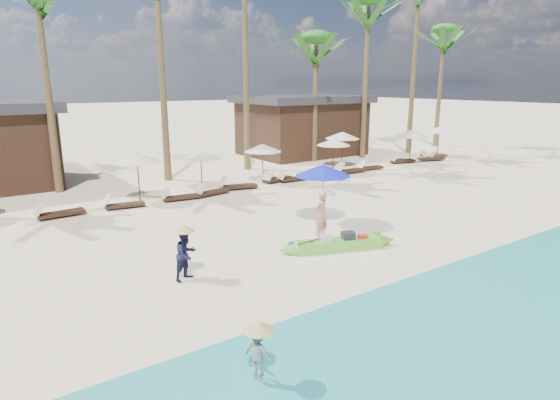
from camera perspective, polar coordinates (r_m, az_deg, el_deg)
ground at (r=13.61m, az=-0.00°, el=-8.50°), size 240.00×240.00×0.00m
wet_sand_strip at (r=10.33m, az=16.67°, el=-16.97°), size 240.00×4.50×0.01m
green_canoe at (r=15.19m, az=7.05°, el=-5.36°), size 4.34×1.77×0.57m
tourist at (r=16.12m, az=5.02°, el=-1.79°), size 0.70×0.56×1.66m
vendor_green at (r=12.98m, az=-11.38°, el=-6.54°), size 0.85×0.76×1.43m
vendor_yellow at (r=8.64m, az=-2.65°, el=-17.97°), size 0.55×0.69×0.94m
blue_umbrella at (r=17.53m, az=5.26°, el=3.64°), size 2.12×2.12×2.28m
lounger_4_right at (r=20.61m, az=-25.49°, el=-1.38°), size 1.89×0.67×0.63m
resort_parasol_5 at (r=21.74m, az=-17.04°, el=4.94°), size 2.14×2.14×2.21m
lounger_5_left at (r=21.07m, az=-18.74°, el=-0.47°), size 1.77×0.75×0.58m
resort_parasol_6 at (r=23.07m, az=-9.64°, el=5.60°), size 2.03×2.03×2.09m
lounger_6_left at (r=21.80m, az=-12.24°, el=0.45°), size 1.77×0.74×0.58m
lounger_6_right at (r=22.49m, az=-8.44°, el=1.04°), size 1.81×0.84×0.59m
resort_parasol_7 at (r=24.86m, az=-2.13°, el=6.35°), size 2.01×2.01×2.07m
lounger_7_left at (r=23.57m, az=-5.38°, el=1.79°), size 2.02×1.03×0.66m
lounger_7_right at (r=25.25m, az=-0.52°, el=2.68°), size 1.99×1.04×0.65m
resort_parasol_8 at (r=27.57m, az=6.56°, el=7.03°), size 2.01×2.01×2.07m
lounger_8_left at (r=25.39m, az=1.38°, el=2.69°), size 1.75×0.64×0.59m
resort_parasol_9 at (r=29.76m, az=7.62°, el=7.82°), size 2.18×2.18×2.24m
lounger_9_left at (r=27.95m, az=8.34°, el=3.66°), size 1.99×0.73×0.66m
lounger_9_right at (r=29.28m, az=10.79°, el=3.99°), size 1.78×0.70×0.59m
resort_parasol_10 at (r=31.89m, az=15.72°, el=7.84°), size 2.18×2.18×2.25m
lounger_10_left at (r=32.29m, az=14.57°, el=4.73°), size 1.89×0.89×0.62m
lounger_10_right at (r=33.75m, az=17.74°, el=4.93°), size 2.03×1.17×0.66m
resort_parasol_11 at (r=35.77m, az=18.85°, el=8.13°), size 2.10×2.10×2.16m
lounger_11_left at (r=35.05m, az=18.50°, el=5.16°), size 1.80×0.61×0.61m
palm_3 at (r=25.13m, az=-27.44°, el=20.30°), size 2.08×2.08×10.52m
palm_6 at (r=31.93m, az=4.40°, el=17.37°), size 2.08×2.08×8.51m
palm_7 at (r=33.95m, az=10.66°, el=20.27°), size 2.08×2.08×11.08m
palm_8 at (r=37.14m, az=16.43°, el=21.26°), size 2.08×2.08×12.70m
palm_9 at (r=41.85m, az=19.27°, el=17.26°), size 2.08×2.08×9.82m
pavilion_east at (r=35.08m, az=2.66°, el=9.16°), size 8.80×6.60×4.30m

